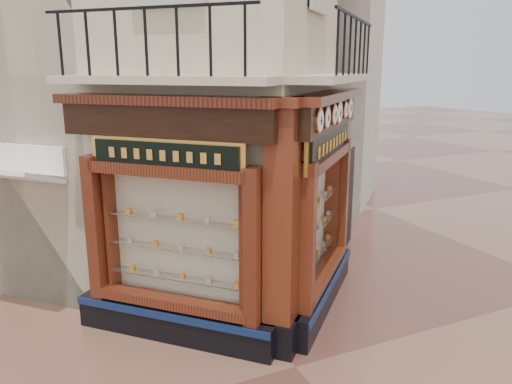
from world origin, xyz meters
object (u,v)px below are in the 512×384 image
clock_d (339,112)px  clock_f (349,108)px  corner_pilaster (281,234)px  clock_b (326,117)px  clock_c (334,114)px  signboard_right (330,143)px  clock_e (345,110)px  awning (26,315)px  clock_a (319,121)px  signboard_left (165,155)px

clock_d → clock_f: clock_f is taller
corner_pilaster → clock_b: size_ratio=11.58×
clock_c → signboard_right: 0.61m
clock_e → clock_f: size_ratio=0.76×
corner_pilaster → clock_f: 3.37m
clock_b → clock_c: (0.39, 0.39, -0.00)m
clock_e → awning: 6.92m
corner_pilaster → clock_e: 3.00m
clock_a → clock_b: clock_a is taller
clock_b → awning: 6.41m
clock_d → signboard_right: 0.54m
clock_b → clock_e: 1.55m
clock_f → corner_pilaster: bearing=171.6°
signboard_left → signboard_right: signboard_right is taller
clock_d → clock_f: (0.73, 0.73, -0.00)m
clock_f → signboard_left: (-3.81, -0.73, -0.52)m
clock_b → clock_f: size_ratio=0.83×
clock_f → clock_d: bearing=180.0°
clock_e → awning: bearing=120.0°
clock_c → awning: (-4.99, 2.23, -3.62)m
clock_a → clock_b: size_ratio=1.08×
clock_a → clock_f: bearing=0.0°
signboard_right → clock_e: bearing=-9.0°
clock_f → awning: clock_f is taller
clock_e → corner_pilaster: bearing=170.1°
corner_pilaster → awning: bearing=96.1°
clock_d → signboard_right: size_ratio=0.18×
clock_d → signboard_left: (-3.08, -0.00, -0.52)m
clock_f → signboard_right: bearing=174.5°
corner_pilaster → clock_a: corner_pilaster is taller
clock_d → clock_e: (0.42, 0.42, -0.00)m
clock_c → clock_f: 1.44m
corner_pilaster → clock_f: (2.35, 1.74, 1.67)m
corner_pilaster → signboard_left: bearing=100.2°
corner_pilaster → clock_a: size_ratio=10.70×
corner_pilaster → clock_c: 2.26m
clock_a → clock_c: 1.05m
clock_a → signboard_left: bearing=108.4°
clock_e → awning: clock_e is taller
corner_pilaster → signboard_left: (-1.46, 1.01, 1.15)m
signboard_right → clock_b: bearing=-172.5°
clock_d → clock_f: size_ratio=0.98×
clock_c → signboard_left: clock_c is taller
signboard_left → signboard_right: size_ratio=0.84×
clock_e → signboard_right: clock_e is taller
corner_pilaster → awning: (-3.66, 2.95, -1.95)m
clock_a → signboard_left: (-2.05, 1.03, -0.52)m
clock_a → clock_c: bearing=0.0°
clock_e → clock_a: bearing=180.0°
clock_a → clock_b: bearing=0.0°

